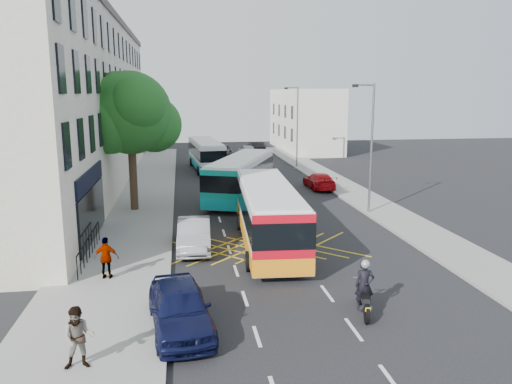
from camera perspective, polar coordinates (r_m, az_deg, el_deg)
name	(u,v)px	position (r m, az deg, el deg)	size (l,w,h in m)	color
ground	(327,293)	(19.80, 8.13, -11.41)	(120.00, 120.00, 0.00)	black
pavement_left	(135,210)	(33.46, -13.68, -2.02)	(5.00, 70.00, 0.15)	gray
pavement_right	(369,202)	(35.74, 12.79, -1.13)	(3.00, 70.00, 0.15)	gray
terrace_main	(70,103)	(42.82, -20.46, 9.49)	(8.30, 45.00, 13.50)	beige
terrace_far	(117,111)	(73.00, -15.56, 8.88)	(8.00, 20.00, 10.00)	silver
building_right	(304,120)	(67.58, 5.51, 8.22)	(6.00, 18.00, 8.00)	silver
street_tree	(130,114)	(32.59, -14.22, 8.67)	(6.30, 5.70, 8.80)	#382619
lamp_near	(370,142)	(31.80, 12.91, 5.64)	(1.45, 0.15, 8.00)	slate
lamp_far	(296,122)	(50.89, 4.64, 7.92)	(1.45, 0.15, 8.00)	slate
railings	(89,246)	(24.16, -18.54, -5.86)	(0.08, 5.60, 1.14)	black
bus_near	(268,214)	(25.00, 1.41, -2.53)	(3.22, 11.13, 3.09)	silver
bus_mid	(241,177)	(36.02, -1.71, 1.73)	(6.34, 11.02, 3.05)	silver
bus_far	(206,154)	(50.10, -5.74, 4.31)	(3.26, 10.56, 2.92)	silver
motorbike	(364,289)	(18.00, 12.26, -10.73)	(0.81, 2.21, 1.98)	black
parked_car_blue	(180,307)	(16.73, -8.69, -12.89)	(1.86, 4.63, 1.58)	#0D1034
parked_car_silver	(194,235)	(24.79, -7.10, -4.85)	(1.57, 4.51, 1.49)	#93949A
red_hatchback	(319,181)	(40.31, 7.24, 1.29)	(1.80, 4.44, 1.29)	#BE080F
distant_car_grey	(223,150)	(61.02, -3.76, 4.76)	(2.17, 4.70, 1.31)	#45494E
distant_car_silver	(247,150)	(60.37, -1.03, 4.77)	(1.68, 4.18, 1.43)	#B7B9C0
distant_car_dark	(255,147)	(63.47, -0.07, 5.12)	(1.57, 4.52, 1.49)	black
pedestrian_near	(79,338)	(14.97, -19.62, -15.43)	(0.87, 0.68, 1.78)	gray
pedestrian_far	(106,258)	(21.30, -16.73, -7.22)	(1.01, 0.42, 1.73)	gray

